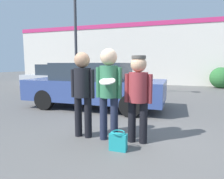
# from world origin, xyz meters

# --- Properties ---
(ground_plane) EXTENTS (56.00, 56.00, 0.00)m
(ground_plane) POSITION_xyz_m (0.00, 0.00, 0.00)
(ground_plane) COLOR #5B5956
(storefront_building) EXTENTS (24.00, 0.22, 4.41)m
(storefront_building) POSITION_xyz_m (0.00, 10.80, 2.24)
(storefront_building) COLOR silver
(storefront_building) RESTS_ON ground
(person_left) EXTENTS (0.51, 0.34, 1.72)m
(person_left) POSITION_xyz_m (-0.86, -0.14, 1.03)
(person_left) COLOR black
(person_left) RESTS_ON ground
(person_middle_with_frisbee) EXTENTS (0.52, 0.57, 1.78)m
(person_middle_with_frisbee) POSITION_xyz_m (-0.30, -0.15, 1.07)
(person_middle_with_frisbee) COLOR #1E2338
(person_middle_with_frisbee) RESTS_ON ground
(person_right) EXTENTS (0.52, 0.35, 1.64)m
(person_right) POSITION_xyz_m (0.25, -0.09, 0.98)
(person_right) COLOR black
(person_right) RESTS_ON ground
(parked_car_near) EXTENTS (4.63, 1.90, 1.52)m
(parked_car_near) POSITION_xyz_m (-1.75, 2.50, 0.76)
(parked_car_near) COLOR #334784
(parked_car_near) RESTS_ON ground
(parked_car_far) EXTENTS (4.43, 1.84, 1.45)m
(parked_car_far) POSITION_xyz_m (-5.13, 5.93, 0.74)
(parked_car_far) COLOR #B7BABF
(parked_car_far) RESTS_ON ground
(street_lamp) EXTENTS (1.49, 0.35, 5.58)m
(street_lamp) POSITION_xyz_m (-3.01, 4.10, 3.46)
(street_lamp) COLOR #38383D
(street_lamp) RESTS_ON ground
(shrub) EXTENTS (1.28, 1.28, 1.28)m
(shrub) POSITION_xyz_m (3.43, 9.97, 0.64)
(shrub) COLOR #2D6B33
(shrub) RESTS_ON ground
(handbag) EXTENTS (0.30, 0.23, 0.34)m
(handbag) POSITION_xyz_m (0.01, -0.55, 0.16)
(handbag) COLOR teal
(handbag) RESTS_ON ground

